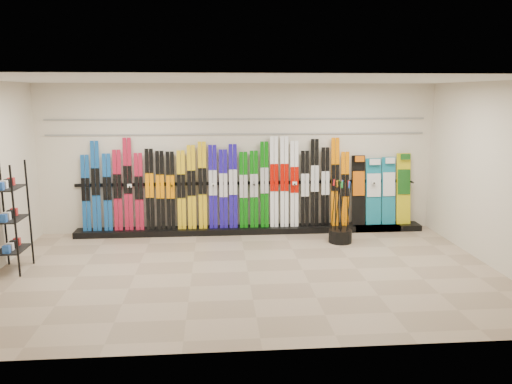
{
  "coord_description": "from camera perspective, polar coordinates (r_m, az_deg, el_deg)",
  "views": [
    {
      "loc": [
        -0.49,
        -7.56,
        2.8
      ],
      "look_at": [
        0.21,
        1.0,
        1.1
      ],
      "focal_mm": 35.0,
      "sensor_mm": 36.0,
      "label": 1
    }
  ],
  "objects": [
    {
      "name": "pole_bin",
      "position": [
        9.7,
        9.6,
        -4.97
      ],
      "size": [
        0.44,
        0.44,
        0.25
      ],
      "primitive_type": "cylinder",
      "color": "black",
      "rests_on": "floor"
    },
    {
      "name": "accessory_rack",
      "position": [
        8.79,
        -26.36,
        -2.62
      ],
      "size": [
        0.4,
        0.6,
        1.75
      ],
      "primitive_type": "cube",
      "color": "black",
      "rests_on": "floor"
    },
    {
      "name": "right_wall",
      "position": [
        8.89,
        25.72,
        1.67
      ],
      "size": [
        0.0,
        5.0,
        5.0
      ],
      "primitive_type": "plane",
      "rotation": [
        1.57,
        0.0,
        -1.57
      ],
      "color": "beige",
      "rests_on": "floor"
    },
    {
      "name": "slatwall_rail_0",
      "position": [
        10.08,
        -1.91,
        6.64
      ],
      "size": [
        7.6,
        0.02,
        0.03
      ],
      "primitive_type": "cube",
      "color": "gray",
      "rests_on": "back_wall"
    },
    {
      "name": "snowboards",
      "position": [
        10.67,
        14.13,
        0.19
      ],
      "size": [
        1.25,
        0.23,
        1.47
      ],
      "color": "black",
      "rests_on": "ski_rack_base"
    },
    {
      "name": "ski_rack_base",
      "position": [
        10.24,
        -0.52,
        -4.33
      ],
      "size": [
        8.0,
        0.4,
        0.12
      ],
      "primitive_type": "cube",
      "color": "black",
      "rests_on": "floor"
    },
    {
      "name": "skis",
      "position": [
        10.04,
        -4.24,
        0.55
      ],
      "size": [
        5.37,
        0.2,
        1.84
      ],
      "color": "#13498F",
      "rests_on": "ski_rack_base"
    },
    {
      "name": "slatwall_rail_1",
      "position": [
        10.06,
        -1.92,
        8.34
      ],
      "size": [
        7.6,
        0.02,
        0.03
      ],
      "primitive_type": "cube",
      "color": "gray",
      "rests_on": "back_wall"
    },
    {
      "name": "back_wall",
      "position": [
        10.16,
        -1.9,
        3.83
      ],
      "size": [
        8.0,
        0.0,
        8.0
      ],
      "primitive_type": "plane",
      "rotation": [
        1.57,
        0.0,
        0.0
      ],
      "color": "beige",
      "rests_on": "floor"
    },
    {
      "name": "floor",
      "position": [
        8.08,
        -0.94,
        -9.09
      ],
      "size": [
        8.0,
        8.0,
        0.0
      ],
      "primitive_type": "plane",
      "color": "gray",
      "rests_on": "ground"
    },
    {
      "name": "ceiling",
      "position": [
        7.58,
        -1.02,
        12.71
      ],
      "size": [
        8.0,
        8.0,
        0.0
      ],
      "primitive_type": "plane",
      "rotation": [
        3.14,
        0.0,
        0.0
      ],
      "color": "silver",
      "rests_on": "back_wall"
    },
    {
      "name": "ski_poles",
      "position": [
        9.58,
        9.62,
        -2.17
      ],
      "size": [
        0.35,
        0.38,
        1.18
      ],
      "color": "black",
      "rests_on": "pole_bin"
    }
  ]
}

